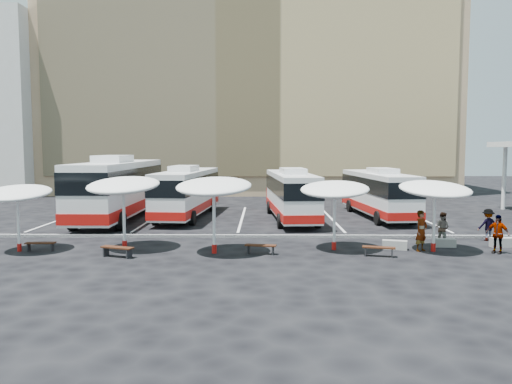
{
  "coord_description": "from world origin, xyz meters",
  "views": [
    {
      "loc": [
        1.35,
        -25.52,
        4.7
      ],
      "look_at": [
        1.0,
        3.0,
        2.2
      ],
      "focal_mm": 35.0,
      "sensor_mm": 36.0,
      "label": 1
    }
  ],
  "objects_px": {
    "sunshade_0": "(17,193)",
    "passenger_2": "(498,234)",
    "bus_1": "(187,191)",
    "conc_bench_0": "(395,245)",
    "passenger_1": "(443,228)",
    "sunshade_4": "(435,190)",
    "wood_bench_2": "(261,247)",
    "wood_bench_3": "(379,249)",
    "conc_bench_2": "(503,242)",
    "sunshade_2": "(214,187)",
    "bus_3": "(378,192)",
    "sunshade_3": "(335,190)",
    "passenger_3": "(488,225)",
    "wood_bench_1": "(117,249)",
    "sunshade_1": "(123,186)",
    "conc_bench_1": "(444,243)",
    "bus_2": "(291,193)",
    "wood_bench_0": "(40,244)",
    "passenger_0": "(422,231)",
    "bus_0": "(119,187)"
  },
  "relations": [
    {
      "from": "sunshade_0",
      "to": "passenger_2",
      "type": "distance_m",
      "value": 21.75
    },
    {
      "from": "bus_1",
      "to": "conc_bench_0",
      "type": "xyz_separation_m",
      "value": [
        11.3,
        -10.88,
        -1.61
      ]
    },
    {
      "from": "passenger_1",
      "to": "passenger_2",
      "type": "height_order",
      "value": "passenger_2"
    },
    {
      "from": "sunshade_4",
      "to": "passenger_2",
      "type": "xyz_separation_m",
      "value": [
        2.72,
        -0.37,
        -1.97
      ]
    },
    {
      "from": "wood_bench_2",
      "to": "wood_bench_3",
      "type": "bearing_deg",
      "value": -4.75
    },
    {
      "from": "sunshade_4",
      "to": "conc_bench_2",
      "type": "bearing_deg",
      "value": 16.18
    },
    {
      "from": "sunshade_0",
      "to": "sunshade_2",
      "type": "xyz_separation_m",
      "value": [
        8.97,
        -0.31,
        0.33
      ]
    },
    {
      "from": "conc_bench_0",
      "to": "sunshade_0",
      "type": "bearing_deg",
      "value": -177.83
    },
    {
      "from": "bus_3",
      "to": "sunshade_3",
      "type": "xyz_separation_m",
      "value": [
        -4.56,
        -11.08,
        1.07
      ]
    },
    {
      "from": "wood_bench_3",
      "to": "passenger_3",
      "type": "height_order",
      "value": "passenger_3"
    },
    {
      "from": "wood_bench_1",
      "to": "conc_bench_0",
      "type": "distance_m",
      "value": 12.59
    },
    {
      "from": "wood_bench_1",
      "to": "passenger_3",
      "type": "relative_size",
      "value": 0.94
    },
    {
      "from": "sunshade_0",
      "to": "passenger_3",
      "type": "height_order",
      "value": "sunshade_0"
    },
    {
      "from": "sunshade_1",
      "to": "conc_bench_1",
      "type": "distance_m",
      "value": 15.4
    },
    {
      "from": "bus_1",
      "to": "bus_2",
      "type": "height_order",
      "value": "bus_1"
    },
    {
      "from": "bus_2",
      "to": "bus_3",
      "type": "relative_size",
      "value": 1.01
    },
    {
      "from": "bus_2",
      "to": "wood_bench_0",
      "type": "height_order",
      "value": "bus_2"
    },
    {
      "from": "sunshade_3",
      "to": "wood_bench_3",
      "type": "height_order",
      "value": "sunshade_3"
    },
    {
      "from": "conc_bench_2",
      "to": "bus_1",
      "type": "bearing_deg",
      "value": 148.34
    },
    {
      "from": "sunshade_2",
      "to": "passenger_0",
      "type": "height_order",
      "value": "sunshade_2"
    },
    {
      "from": "wood_bench_0",
      "to": "conc_bench_2",
      "type": "distance_m",
      "value": 21.72
    },
    {
      "from": "wood_bench_0",
      "to": "conc_bench_2",
      "type": "height_order",
      "value": "conc_bench_2"
    },
    {
      "from": "conc_bench_2",
      "to": "passenger_1",
      "type": "xyz_separation_m",
      "value": [
        -2.6,
        0.82,
        0.56
      ]
    },
    {
      "from": "sunshade_2",
      "to": "passenger_3",
      "type": "height_order",
      "value": "sunshade_2"
    },
    {
      "from": "sunshade_4",
      "to": "wood_bench_2",
      "type": "height_order",
      "value": "sunshade_4"
    },
    {
      "from": "conc_bench_0",
      "to": "passenger_3",
      "type": "xyz_separation_m",
      "value": [
        5.32,
        2.26,
        0.61
      ]
    },
    {
      "from": "sunshade_0",
      "to": "conc_bench_0",
      "type": "relative_size",
      "value": 2.8
    },
    {
      "from": "bus_2",
      "to": "passenger_0",
      "type": "height_order",
      "value": "bus_2"
    },
    {
      "from": "sunshade_3",
      "to": "passenger_0",
      "type": "bearing_deg",
      "value": -3.92
    },
    {
      "from": "sunshade_3",
      "to": "wood_bench_0",
      "type": "bearing_deg",
      "value": -177.96
    },
    {
      "from": "wood_bench_1",
      "to": "passenger_2",
      "type": "distance_m",
      "value": 16.86
    },
    {
      "from": "sunshade_2",
      "to": "sunshade_4",
      "type": "relative_size",
      "value": 1.05
    },
    {
      "from": "bus_2",
      "to": "sunshade_1",
      "type": "distance_m",
      "value": 12.92
    },
    {
      "from": "sunshade_1",
      "to": "sunshade_4",
      "type": "height_order",
      "value": "sunshade_1"
    },
    {
      "from": "bus_2",
      "to": "wood_bench_2",
      "type": "bearing_deg",
      "value": -104.75
    },
    {
      "from": "sunshade_4",
      "to": "passenger_1",
      "type": "relative_size",
      "value": 2.36
    },
    {
      "from": "sunshade_1",
      "to": "passenger_1",
      "type": "height_order",
      "value": "sunshade_1"
    },
    {
      "from": "bus_0",
      "to": "bus_2",
      "type": "bearing_deg",
      "value": 1.06
    },
    {
      "from": "sunshade_4",
      "to": "conc_bench_1",
      "type": "xyz_separation_m",
      "value": [
        0.86,
        1.03,
        -2.64
      ]
    },
    {
      "from": "wood_bench_3",
      "to": "conc_bench_1",
      "type": "distance_m",
      "value": 4.2
    },
    {
      "from": "bus_2",
      "to": "sunshade_1",
      "type": "relative_size",
      "value": 2.83
    },
    {
      "from": "bus_2",
      "to": "sunshade_3",
      "type": "bearing_deg",
      "value": -86.14
    },
    {
      "from": "bus_3",
      "to": "conc_bench_1",
      "type": "distance_m",
      "value": 10.51
    },
    {
      "from": "bus_3",
      "to": "sunshade_3",
      "type": "distance_m",
      "value": 12.03
    },
    {
      "from": "passenger_1",
      "to": "passenger_0",
      "type": "bearing_deg",
      "value": 89.84
    },
    {
      "from": "passenger_1",
      "to": "passenger_3",
      "type": "bearing_deg",
      "value": -121.21
    },
    {
      "from": "bus_0",
      "to": "sunshade_1",
      "type": "distance_m",
      "value": 10.15
    },
    {
      "from": "wood_bench_3",
      "to": "passenger_1",
      "type": "relative_size",
      "value": 0.93
    },
    {
      "from": "bus_3",
      "to": "conc_bench_0",
      "type": "height_order",
      "value": "bus_3"
    },
    {
      "from": "sunshade_1",
      "to": "conc_bench_2",
      "type": "bearing_deg",
      "value": 2.24
    }
  ]
}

